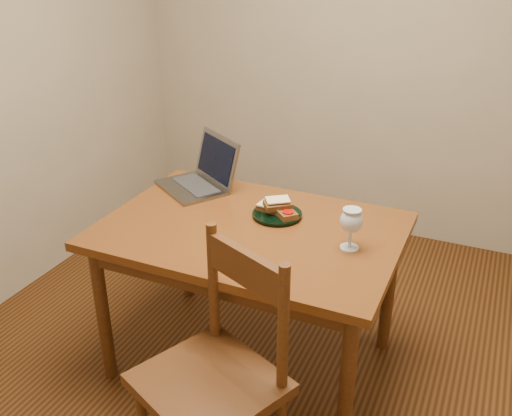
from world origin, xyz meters
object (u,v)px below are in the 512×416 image
at_px(plate, 277,215).
at_px(laptop, 203,174).
at_px(table, 251,244).
at_px(chair, 215,367).
at_px(milk_glass, 351,229).

height_order(plate, laptop, laptop).
relative_size(table, laptop, 2.79).
xyz_separation_m(chair, plate, (-0.09, 0.80, 0.22)).
bearing_deg(laptop, milk_glass, 12.31).
relative_size(chair, laptop, 1.29).
bearing_deg(milk_glass, plate, 158.75).
bearing_deg(plate, laptop, 160.19).
relative_size(table, plate, 5.70).
distance_m(table, laptop, 0.54).
xyz_separation_m(chair, laptop, (-0.57, 0.97, 0.27)).
distance_m(chair, plate, 0.83).
xyz_separation_m(plate, laptop, (-0.48, 0.17, 0.06)).
xyz_separation_m(plate, milk_glass, (0.38, -0.15, 0.08)).
bearing_deg(laptop, plate, 12.95).
relative_size(chair, milk_glass, 3.33).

